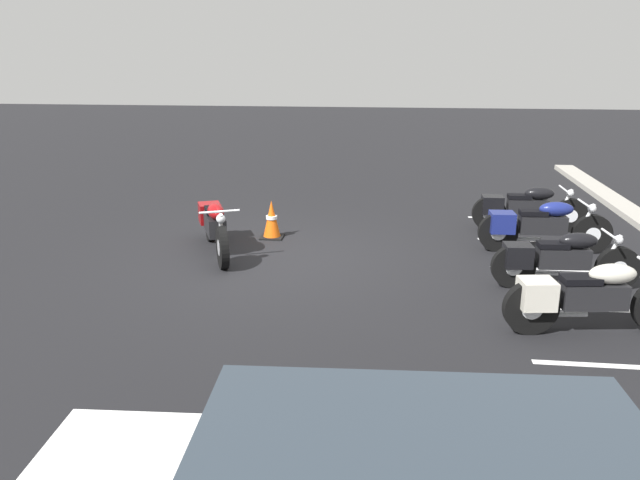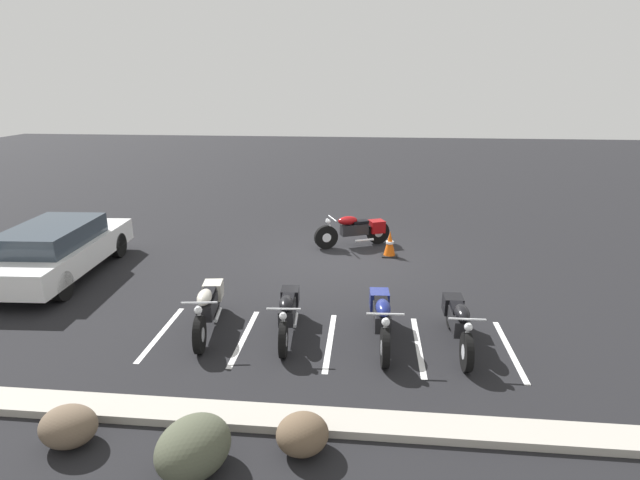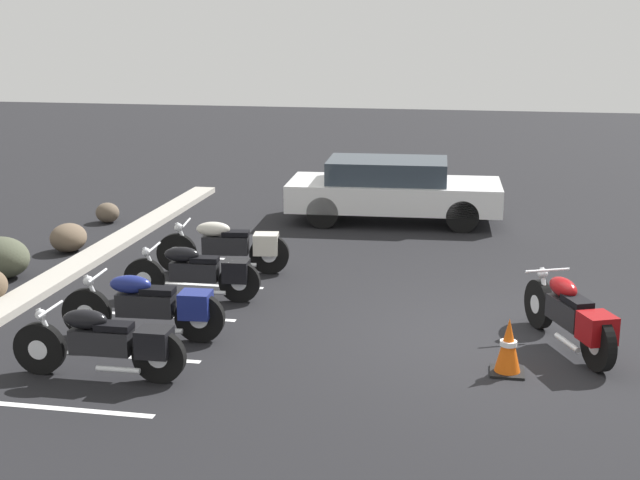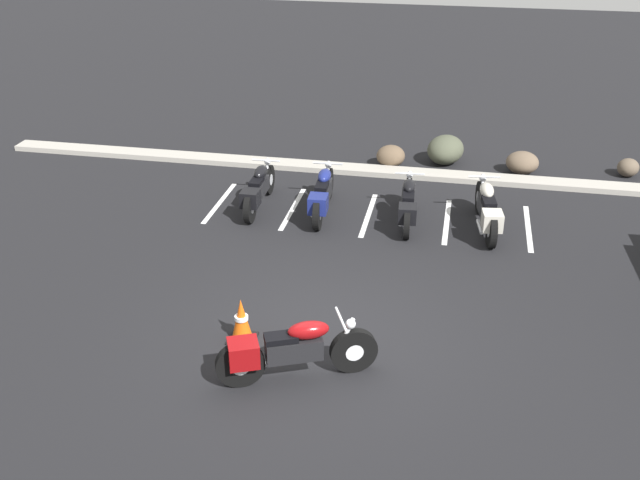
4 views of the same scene
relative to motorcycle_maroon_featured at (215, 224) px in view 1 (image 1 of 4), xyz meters
The scene contains 12 objects.
ground 1.21m from the motorcycle_maroon_featured, 75.62° to the left, with size 60.00×60.00×0.00m, color black.
motorcycle_maroon_featured is the anchor object (origin of this frame).
parked_bike_0 5.69m from the motorcycle_maroon_featured, 109.75° to the left, with size 0.59×2.10×0.83m.
parked_bike_1 5.37m from the motorcycle_maroon_featured, 96.35° to the left, with size 0.61×2.18×0.86m.
parked_bike_2 5.36m from the motorcycle_maroon_featured, 78.11° to the left, with size 0.58×2.06×0.81m.
parked_bike_3 5.82m from the motorcycle_maroon_featured, 63.45° to the left, with size 0.69×2.18×0.86m.
traffic_cone 1.21m from the motorcycle_maroon_featured, 139.08° to the left, with size 0.40×0.40×0.68m.
stall_line_0 6.20m from the motorcycle_maroon_featured, 116.99° to the left, with size 0.10×2.10×0.00m, color white.
stall_line_1 5.67m from the motorcycle_maroon_featured, 102.77° to the left, with size 0.10×2.10×0.00m, color white.
stall_line_2 5.54m from the motorcycle_maroon_featured, 86.78° to the left, with size 0.10×2.10×0.00m, color white.
stall_line_3 5.84m from the motorcycle_maroon_featured, 71.28° to the left, with size 0.10×2.10×0.00m, color white.
stall_line_4 6.51m from the motorcycle_maroon_featured, 58.13° to the left, with size 0.10×2.10×0.00m, color white.
Camera 1 is at (9.42, 1.81, 3.18)m, focal length 35.00 mm.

